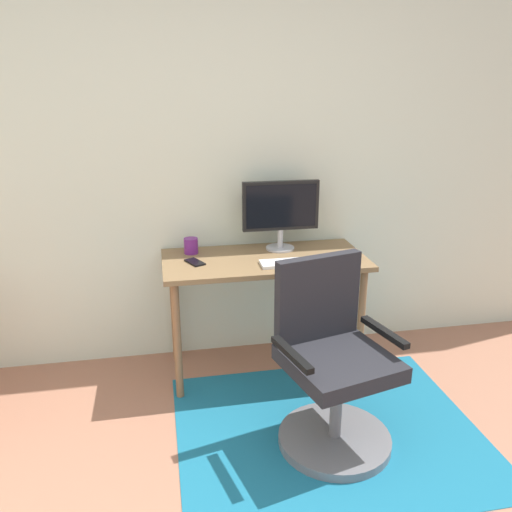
# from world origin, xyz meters

# --- Properties ---
(wall_back) EXTENTS (6.00, 0.10, 2.60)m
(wall_back) POSITION_xyz_m (0.00, 2.20, 1.30)
(wall_back) COLOR silver
(wall_back) RESTS_ON ground
(area_rug) EXTENTS (1.58, 1.30, 0.01)m
(area_rug) POSITION_xyz_m (0.44, 1.14, 0.00)
(area_rug) COLOR #196585
(area_rug) RESTS_ON ground
(desk) EXTENTS (1.22, 0.58, 0.75)m
(desk) POSITION_xyz_m (0.24, 1.84, 0.66)
(desk) COLOR olive
(desk) RESTS_ON ground
(monitor) EXTENTS (0.48, 0.18, 0.43)m
(monitor) POSITION_xyz_m (0.37, 1.99, 1.01)
(monitor) COLOR #B2B2B7
(monitor) RESTS_ON desk
(keyboard) EXTENTS (0.43, 0.13, 0.02)m
(keyboard) POSITION_xyz_m (0.40, 1.70, 0.76)
(keyboard) COLOR white
(keyboard) RESTS_ON desk
(computer_mouse) EXTENTS (0.06, 0.10, 0.03)m
(computer_mouse) POSITION_xyz_m (0.73, 1.71, 0.77)
(computer_mouse) COLOR black
(computer_mouse) RESTS_ON desk
(coffee_cup) EXTENTS (0.09, 0.09, 0.10)m
(coffee_cup) POSITION_xyz_m (-0.19, 2.01, 0.80)
(coffee_cup) COLOR #692179
(coffee_cup) RESTS_ON desk
(cell_phone) EXTENTS (0.12, 0.16, 0.01)m
(cell_phone) POSITION_xyz_m (-0.18, 1.82, 0.76)
(cell_phone) COLOR black
(cell_phone) RESTS_ON desk
(office_chair) EXTENTS (0.63, 0.59, 0.95)m
(office_chair) POSITION_xyz_m (0.43, 1.09, 0.38)
(office_chair) COLOR slate
(office_chair) RESTS_ON ground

